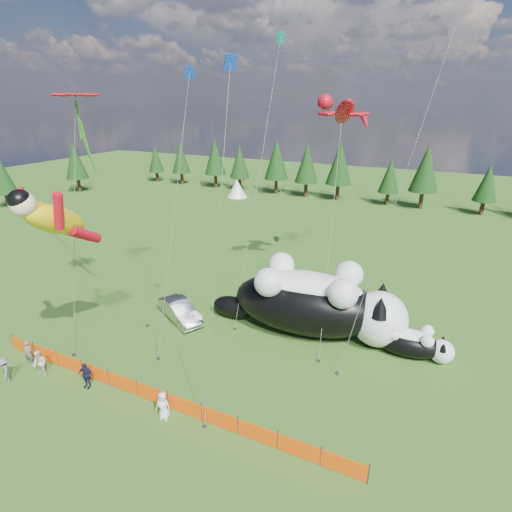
{
  "coord_description": "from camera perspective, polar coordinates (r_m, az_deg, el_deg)",
  "views": [
    {
      "loc": [
        11.96,
        -15.61,
        14.73
      ],
      "look_at": [
        2.59,
        4.0,
        6.14
      ],
      "focal_mm": 28.0,
      "sensor_mm": 36.0,
      "label": 1
    }
  ],
  "objects": [
    {
      "name": "spectator_c",
      "position": [
        24.38,
        -23.15,
        -15.37
      ],
      "size": [
        0.98,
        0.62,
        1.55
      ],
      "primitive_type": "imported",
      "rotation": [
        0.0,
        0.0,
        0.17
      ],
      "color": "#16183E",
      "rests_on": "ground"
    },
    {
      "name": "festival_tents",
      "position": [
        57.19,
        24.0,
        6.21
      ],
      "size": [
        50.0,
        3.2,
        2.8
      ],
      "primitive_type": null,
      "color": "white",
      "rests_on": "ground"
    },
    {
      "name": "diamond_kite_a",
      "position": [
        26.81,
        -9.69,
        22.65
      ],
      "size": [
        1.74,
        7.25,
        17.53
      ],
      "color": "#0D3BC7",
      "rests_on": "ground"
    },
    {
      "name": "diamond_kite_c",
      "position": [
        17.74,
        -3.99,
        22.42
      ],
      "size": [
        0.67,
        3.91,
        16.79
      ],
      "color": "#0D3BC7",
      "rests_on": "ground"
    },
    {
      "name": "ground",
      "position": [
        24.57,
        -9.88,
        -15.65
      ],
      "size": [
        160.0,
        160.0,
        0.0
      ],
      "primitive_type": "plane",
      "color": "#163B0A",
      "rests_on": "ground"
    },
    {
      "name": "spectator_a",
      "position": [
        27.65,
        -29.77,
        -11.95
      ],
      "size": [
        0.62,
        0.47,
        1.56
      ],
      "primitive_type": "imported",
      "rotation": [
        0.0,
        0.0,
        0.17
      ],
      "color": "slate",
      "rests_on": "ground"
    },
    {
      "name": "cat_large",
      "position": [
        26.73,
        8.48,
        -6.44
      ],
      "size": [
        13.35,
        5.69,
        4.82
      ],
      "rotation": [
        0.0,
        0.0,
        0.11
      ],
      "color": "black",
      "rests_on": "ground"
    },
    {
      "name": "car",
      "position": [
        29.07,
        -10.78,
        -7.7
      ],
      "size": [
        4.52,
        3.39,
        1.42
      ],
      "primitive_type": "imported",
      "rotation": [
        0.0,
        0.0,
        1.07
      ],
      "color": "#AFAFB4",
      "rests_on": "ground"
    },
    {
      "name": "superhero_kite",
      "position": [
        22.53,
        -26.69,
        4.65
      ],
      "size": [
        5.16,
        8.08,
        11.89
      ],
      "color": "yellow",
      "rests_on": "ground"
    },
    {
      "name": "spectator_e",
      "position": [
        21.28,
        -13.14,
        -20.13
      ],
      "size": [
        0.85,
        0.65,
        1.54
      ],
      "primitive_type": "imported",
      "rotation": [
        0.0,
        0.0,
        0.24
      ],
      "color": "silver",
      "rests_on": "ground"
    },
    {
      "name": "spectator_b",
      "position": [
        26.33,
        -28.52,
        -13.34
      ],
      "size": [
        0.83,
        0.54,
        1.62
      ],
      "primitive_type": "imported",
      "rotation": [
        0.0,
        0.0,
        -0.1
      ],
      "color": "silver",
      "rests_on": "ground"
    },
    {
      "name": "gecko_kite",
      "position": [
        30.29,
        12.49,
        19.41
      ],
      "size": [
        5.5,
        13.6,
        16.95
      ],
      "color": "red",
      "rests_on": "ground"
    },
    {
      "name": "cat_small",
      "position": [
        26.57,
        21.45,
        -11.42
      ],
      "size": [
        5.43,
        2.09,
        1.96
      ],
      "rotation": [
        0.0,
        0.0,
        0.05
      ],
      "color": "black",
      "rests_on": "ground"
    },
    {
      "name": "flower_kite",
      "position": [
        26.04,
        -24.41,
        19.84
      ],
      "size": [
        3.14,
        5.23,
        15.22
      ],
      "color": "red",
      "rests_on": "ground"
    },
    {
      "name": "tree_line",
      "position": [
        62.7,
        14.45,
        11.04
      ],
      "size": [
        90.0,
        4.0,
        8.0
      ],
      "primitive_type": null,
      "color": "black",
      "rests_on": "ground"
    },
    {
      "name": "safety_fence",
      "position": [
        22.46,
        -14.56,
        -18.58
      ],
      "size": [
        22.06,
        0.06,
        1.1
      ],
      "color": "#262626",
      "rests_on": "ground"
    },
    {
      "name": "diamond_kite_d",
      "position": [
        31.08,
        3.22,
        27.01
      ],
      "size": [
        1.09,
        8.8,
        20.33
      ],
      "color": "#0B8D89",
      "rests_on": "ground"
    },
    {
      "name": "spectator_d",
      "position": [
        26.75,
        -32.24,
        -13.66
      ],
      "size": [
        1.12,
        1.01,
        1.56
      ],
      "primitive_type": "imported",
      "rotation": [
        0.0,
        0.0,
        -0.62
      ],
      "color": "slate",
      "rests_on": "ground"
    }
  ]
}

